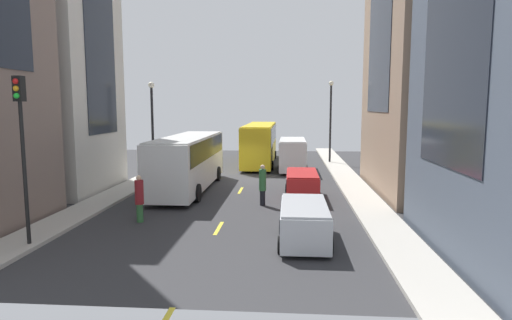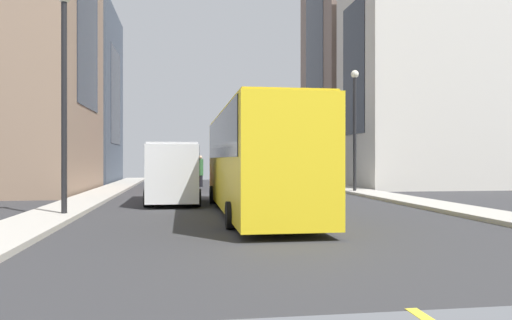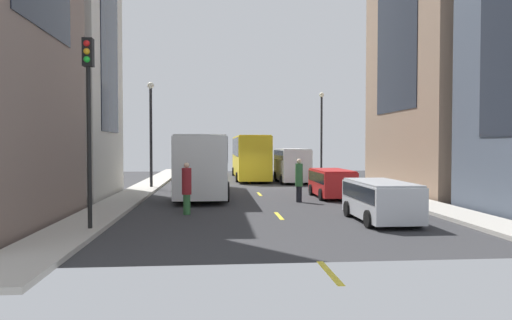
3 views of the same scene
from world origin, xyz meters
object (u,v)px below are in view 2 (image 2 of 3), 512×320
object	(u,v)px
delivery_van_white	(173,168)
traffic_light_near_corner	(292,131)
pedestrian_walking_far	(267,169)
car_red_0	(169,175)
pedestrian_waiting_curb	(201,170)
streetcar_yellow	(254,153)
car_silver_1	(173,172)
city_bus_white	(281,158)

from	to	relation	value
delivery_van_white	traffic_light_near_corner	xyz separation A→B (m)	(-9.84, -19.88, 2.87)
pedestrian_walking_far	traffic_light_near_corner	distance (m)	5.78
car_red_0	traffic_light_near_corner	size ratio (longest dim) A/B	0.67
pedestrian_walking_far	pedestrian_waiting_curb	world-z (taller)	pedestrian_waiting_curb
car_red_0	traffic_light_near_corner	distance (m)	14.36
streetcar_yellow	car_red_0	world-z (taller)	streetcar_yellow
streetcar_yellow	delivery_van_white	xyz separation A→B (m)	(2.90, -4.44, -0.61)
car_red_0	car_silver_1	world-z (taller)	car_red_0
streetcar_yellow	pedestrian_waiting_curb	distance (m)	16.88
streetcar_yellow	car_red_0	bearing A→B (deg)	-77.27
delivery_van_white	car_red_0	distance (m)	10.55
car_silver_1	pedestrian_waiting_curb	world-z (taller)	pedestrian_waiting_curb
car_red_0	pedestrian_waiting_curb	xyz separation A→B (m)	(-2.12, -1.85, 0.25)
city_bus_white	traffic_light_near_corner	size ratio (longest dim) A/B	1.80
delivery_van_white	pedestrian_walking_far	world-z (taller)	delivery_van_white
pedestrian_waiting_curb	car_silver_1	bearing A→B (deg)	104.14
pedestrian_walking_far	car_red_0	bearing A→B (deg)	101.58
city_bus_white	pedestrian_walking_far	xyz separation A→B (m)	(-0.46, -7.67, -0.88)
streetcar_yellow	car_silver_1	bearing A→B (deg)	-81.99
delivery_van_white	pedestrian_walking_far	xyz separation A→B (m)	(-6.97, -16.07, -0.39)
city_bus_white	delivery_van_white	world-z (taller)	city_bus_white
city_bus_white	pedestrian_waiting_curb	world-z (taller)	city_bus_white
pedestrian_walking_far	delivery_van_white	bearing A→B (deg)	131.44
car_silver_1	pedestrian_walking_far	distance (m)	7.68
streetcar_yellow	pedestrian_walking_far	size ratio (longest dim) A/B	5.88
city_bus_white	delivery_van_white	size ratio (longest dim) A/B	1.93
traffic_light_near_corner	car_silver_1	bearing A→B (deg)	7.76
city_bus_white	streetcar_yellow	world-z (taller)	streetcar_yellow
car_silver_1	streetcar_yellow	bearing A→B (deg)	98.01
car_silver_1	pedestrian_waiting_curb	distance (m)	6.44
car_silver_1	traffic_light_near_corner	size ratio (longest dim) A/B	0.68
car_silver_1	pedestrian_walking_far	world-z (taller)	pedestrian_walking_far
streetcar_yellow	car_silver_1	world-z (taller)	streetcar_yellow
pedestrian_walking_far	city_bus_white	bearing A→B (deg)	151.44
pedestrian_walking_far	traffic_light_near_corner	xyz separation A→B (m)	(-2.88, -3.81, 3.26)
pedestrian_walking_far	pedestrian_waiting_curb	distance (m)	6.48
delivery_van_white	car_silver_1	xyz separation A→B (m)	(0.32, -18.50, -0.63)
streetcar_yellow	pedestrian_waiting_curb	world-z (taller)	streetcar_yellow
city_bus_white	traffic_light_near_corner	distance (m)	12.19
car_silver_1	city_bus_white	bearing A→B (deg)	124.09
streetcar_yellow	delivery_van_white	world-z (taller)	streetcar_yellow
pedestrian_waiting_curb	traffic_light_near_corner	bearing A→B (deg)	38.81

